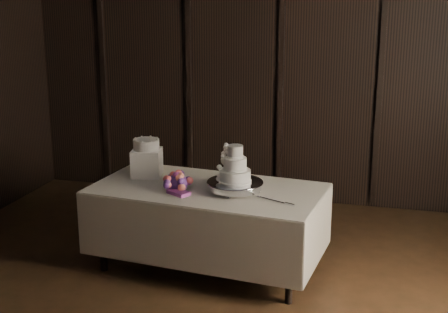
% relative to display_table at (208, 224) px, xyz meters
% --- Properties ---
extents(room, '(6.08, 7.08, 3.08)m').
position_rel_display_table_xyz_m(room, '(0.27, -1.43, 1.08)').
color(room, black).
rests_on(room, ground).
extents(display_table, '(2.09, 1.24, 0.76)m').
position_rel_display_table_xyz_m(display_table, '(0.00, 0.00, 0.00)').
color(display_table, silver).
rests_on(display_table, ground).
extents(cake_stand, '(0.53, 0.53, 0.09)m').
position_rel_display_table_xyz_m(cake_stand, '(0.26, -0.06, 0.39)').
color(cake_stand, silver).
rests_on(cake_stand, display_table).
extents(wedding_cake, '(0.29, 0.27, 0.32)m').
position_rel_display_table_xyz_m(wedding_cake, '(0.24, -0.07, 0.56)').
color(wedding_cake, white).
rests_on(wedding_cake, cake_stand).
extents(bouquet, '(0.47, 0.51, 0.20)m').
position_rel_display_table_xyz_m(bouquet, '(-0.23, -0.12, 0.41)').
color(bouquet, '#EF5A5A').
rests_on(bouquet, display_table).
extents(box_pedestal, '(0.31, 0.31, 0.25)m').
position_rel_display_table_xyz_m(box_pedestal, '(-0.64, 0.20, 0.47)').
color(box_pedestal, white).
rests_on(box_pedestal, display_table).
extents(small_cake, '(0.29, 0.29, 0.10)m').
position_rel_display_table_xyz_m(small_cake, '(-0.64, 0.20, 0.64)').
color(small_cake, white).
rests_on(small_cake, box_pedestal).
extents(cake_knife, '(0.35, 0.17, 0.01)m').
position_rel_display_table_xyz_m(cake_knife, '(0.60, -0.20, 0.35)').
color(cake_knife, silver).
rests_on(cake_knife, display_table).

